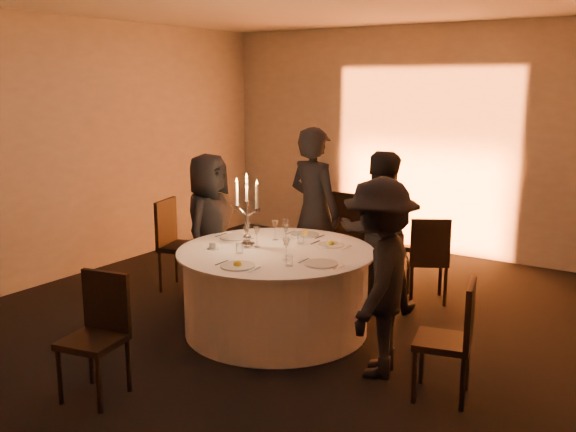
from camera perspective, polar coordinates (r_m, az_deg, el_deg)
The scene contains 31 objects.
floor at distance 6.07m, azimuth -1.05°, elevation -10.07°, with size 7.00×7.00×0.00m, color black.
wall_back at distance 8.78m, azimuth 12.03°, elevation 6.61°, with size 7.00×7.00×0.00m, color #A29E97.
wall_left at distance 7.78m, azimuth -19.74°, elevation 5.51°, with size 7.00×7.00×0.00m, color #A29E97.
uplighter_fixture at distance 8.75m, azimuth 10.89°, elevation -3.02°, with size 0.25×0.12×0.10m, color black.
banquet_table at distance 5.94m, azimuth -1.07°, elevation -6.63°, with size 1.80×1.80×0.77m.
chair_left at distance 7.18m, azimuth -9.93°, elevation -2.02°, with size 0.54×0.54×1.00m.
chair_back_left at distance 7.39m, azimuth 5.96°, elevation -1.32°, with size 0.48×0.48×1.04m.
chair_back_right at distance 6.78m, azimuth 12.37°, elevation -3.42°, with size 0.54×0.54×0.92m.
chair_right at distance 4.81m, azimuth 14.51°, elevation -10.11°, with size 0.47×0.47×0.89m.
chair_front at distance 4.94m, azimuth -16.48°, elevation -9.52°, with size 0.47×0.47×0.91m.
guest_left at distance 6.64m, azimuth -7.03°, elevation -1.16°, with size 0.76×0.50×1.56m, color black.
guest_back_left at distance 6.84m, azimuth 2.35°, elevation 0.36°, with size 0.66×0.43×1.81m, color black.
guest_back_right at distance 6.45m, azimuth 8.10°, elevation -1.37°, with size 0.78×0.61×1.61m, color black.
guest_right at distance 5.02m, azimuth 8.11°, elevation -5.47°, with size 1.01×0.58×1.57m, color black.
plate_left at distance 6.29m, azimuth -4.79°, elevation -1.90°, with size 0.36×0.29×0.01m.
plate_back_left at distance 6.38m, azimuth 1.52°, elevation -1.57°, with size 0.35×0.28×0.08m.
plate_back_right at distance 5.99m, azimuth 3.83°, elevation -2.47°, with size 0.35×0.24×0.08m.
plate_right at distance 5.38m, azimuth 2.96°, elevation -4.25°, with size 0.36×0.28×0.01m.
plate_front at distance 5.32m, azimuth -4.49°, elevation -4.35°, with size 0.36×0.29×0.08m.
coffee_cup at distance 5.90m, azimuth -6.69°, elevation -2.65°, with size 0.11×0.11×0.07m.
candelabra at distance 5.95m, azimuth -3.66°, elevation -0.39°, with size 0.29×0.14×0.68m.
wine_glass_a at distance 6.07m, azimuth -3.59°, elevation -1.12°, with size 0.07×0.07×0.19m.
wine_glass_b at distance 6.23m, azimuth -0.19°, elevation -0.75°, with size 0.07×0.07×0.19m.
wine_glass_c at distance 6.16m, azimuth -1.15°, elevation -0.89°, with size 0.07×0.07×0.19m.
wine_glass_d at distance 5.98m, azimuth -0.20°, elevation -1.28°, with size 0.07×0.07×0.19m.
wine_glass_e at distance 5.90m, azimuth -2.79°, elevation -1.48°, with size 0.07×0.07×0.19m.
wine_glass_f at distance 5.91m, azimuth -3.73°, elevation -1.48°, with size 0.07×0.07×0.19m.
wine_glass_g at distance 5.46m, azimuth -0.16°, elevation -2.59°, with size 0.07×0.07×0.19m.
tumbler_a at distance 6.05m, azimuth 1.13°, elevation -2.03°, with size 0.07×0.07×0.09m, color white.
tumbler_b at distance 5.32m, azimuth 0.12°, elevation -4.00°, with size 0.07×0.07×0.09m, color white.
tumbler_c at distance 5.73m, azimuth -4.34°, elevation -2.86°, with size 0.07×0.07×0.09m, color white.
Camera 1 is at (3.19, -4.64, 2.28)m, focal length 40.00 mm.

